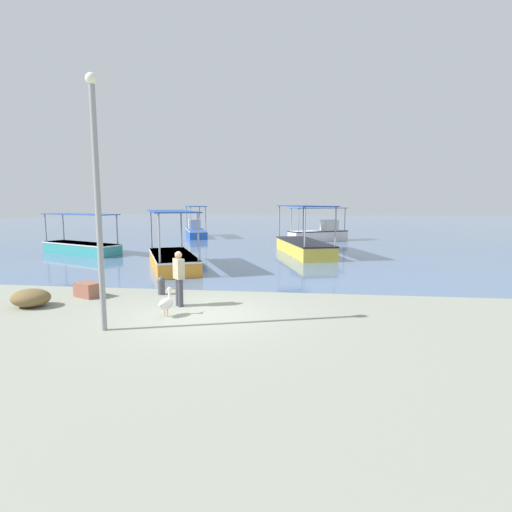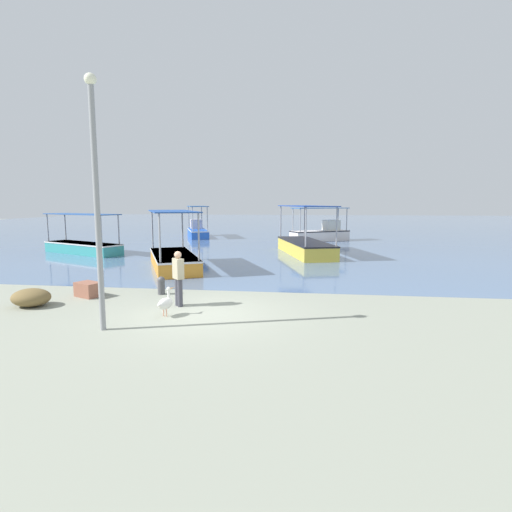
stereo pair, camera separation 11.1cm
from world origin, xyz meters
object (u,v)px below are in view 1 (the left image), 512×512
object	(u,v)px
cargo_crate	(88,290)
pelican	(166,303)
net_pile	(31,298)
fisherman_standing	(179,277)
fishing_boat_near_right	(81,246)
fishing_boat_center	(304,245)
mooring_bollard	(161,285)
fishing_boat_outer	(196,230)
lamp_post	(97,191)
fishing_boat_near_left	(319,233)
fishing_boat_far_right	(173,257)

from	to	relation	value
cargo_crate	pelican	bearing A→B (deg)	-29.24
pelican	net_pile	xyz separation A→B (m)	(-4.44, 0.48, -0.10)
fisherman_standing	net_pile	world-z (taller)	fisherman_standing
fishing_boat_near_right	fisherman_standing	distance (m)	15.21
fishing_boat_center	cargo_crate	distance (m)	14.00
pelican	mooring_bollard	distance (m)	2.77
pelican	fishing_boat_outer	bearing A→B (deg)	103.86
mooring_bollard	fisherman_standing	distance (m)	1.90
lamp_post	fisherman_standing	size ratio (longest dim) A/B	3.61
lamp_post	net_pile	world-z (taller)	lamp_post
fishing_boat_outer	fisherman_standing	size ratio (longest dim) A/B	3.44
mooring_bollard	net_pile	world-z (taller)	mooring_bollard
fishing_boat_near_right	fisherman_standing	world-z (taller)	fishing_boat_near_right
fishing_boat_center	lamp_post	size ratio (longest dim) A/B	1.18
fishing_boat_near_left	mooring_bollard	size ratio (longest dim) A/B	8.05
fishing_boat_center	fishing_boat_far_right	bearing A→B (deg)	-136.30
mooring_bollard	fishing_boat_near_left	bearing A→B (deg)	73.57
fishing_boat_near_left	pelican	bearing A→B (deg)	-102.13
fishing_boat_outer	fishing_boat_near_left	bearing A→B (deg)	-11.37
fishing_boat_outer	pelican	world-z (taller)	fishing_boat_outer
fishing_boat_outer	net_pile	world-z (taller)	fishing_boat_outer
mooring_bollard	cargo_crate	bearing A→B (deg)	-164.67
fishing_boat_far_right	cargo_crate	world-z (taller)	fishing_boat_far_right
fishing_boat_near_right	lamp_post	bearing A→B (deg)	-57.62
fisherman_standing	lamp_post	bearing A→B (deg)	-114.48
fishing_boat_outer	lamp_post	distance (m)	27.29
fishing_boat_near_right	fishing_boat_far_right	xyz separation A→B (m)	(7.42, -4.59, 0.02)
fishing_boat_far_right	net_pile	xyz separation A→B (m)	(-1.90, -7.51, -0.26)
fishing_boat_center	mooring_bollard	bearing A→B (deg)	-112.78
net_pile	cargo_crate	size ratio (longest dim) A/B	1.40
fishing_boat_near_right	fishing_boat_center	world-z (taller)	fishing_boat_center
pelican	fishing_boat_near_left	bearing A→B (deg)	77.87
net_pile	cargo_crate	xyz separation A→B (m)	(1.03, 1.43, -0.03)
fishing_boat_near_left	net_pile	xyz separation A→B (m)	(-9.40, -22.55, -0.40)
fishing_boat_near_left	cargo_crate	world-z (taller)	fishing_boat_near_left
pelican	fisherman_standing	bearing A→B (deg)	89.25
fishing_boat_outer	cargo_crate	bearing A→B (deg)	-83.11
fishing_boat_center	fishing_boat_near_right	bearing A→B (deg)	-174.25
pelican	fishing_boat_near_right	bearing A→B (deg)	128.38
fishing_boat_center	fishing_boat_outer	distance (m)	15.07
fishing_boat_near_left	mooring_bollard	distance (m)	21.36
fishing_boat_near_left	fishing_boat_outer	world-z (taller)	fishing_boat_outer
fishing_boat_near_left	lamp_post	distance (m)	25.30
fishing_boat_near_left	mooring_bollard	world-z (taller)	fishing_boat_near_left
mooring_bollard	fisherman_standing	bearing A→B (deg)	-52.38
fisherman_standing	fishing_boat_near_right	bearing A→B (deg)	131.02
fishing_boat_center	fisherman_standing	size ratio (longest dim) A/B	4.27
fisherman_standing	net_pile	bearing A→B (deg)	-171.98
fishing_boat_near_left	fishing_boat_outer	size ratio (longest dim) A/B	0.87
fishing_boat_center	fisherman_standing	xyz separation A→B (m)	(-3.69, -12.85, 0.32)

